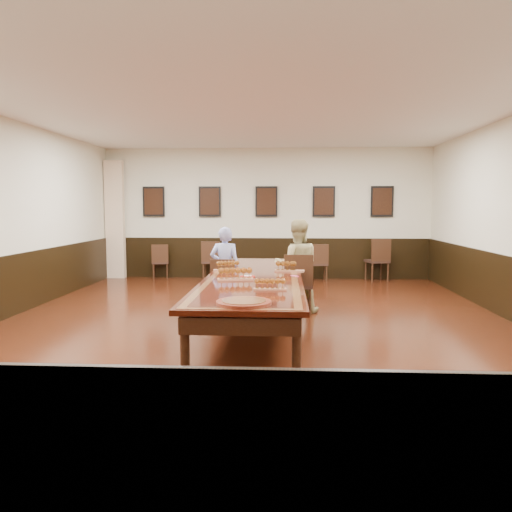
# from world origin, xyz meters

# --- Properties ---
(floor) EXTENTS (8.00, 10.00, 0.02)m
(floor) POSITION_xyz_m (0.00, 0.00, -0.01)
(floor) COLOR black
(floor) RESTS_ON ground
(ceiling) EXTENTS (8.00, 10.00, 0.02)m
(ceiling) POSITION_xyz_m (0.00, 0.00, 3.21)
(ceiling) COLOR white
(ceiling) RESTS_ON floor
(wall_back) EXTENTS (8.00, 0.02, 3.20)m
(wall_back) POSITION_xyz_m (0.00, 5.01, 1.60)
(wall_back) COLOR beige
(wall_back) RESTS_ON floor
(wall_front) EXTENTS (8.00, 0.02, 3.20)m
(wall_front) POSITION_xyz_m (0.00, -5.01, 1.60)
(wall_front) COLOR beige
(wall_front) RESTS_ON floor
(chair_man) EXTENTS (0.44, 0.47, 0.90)m
(chair_man) POSITION_xyz_m (-0.58, 1.13, 0.45)
(chair_man) COLOR black
(chair_man) RESTS_ON floor
(chair_woman) EXTENTS (0.50, 0.54, 1.00)m
(chair_woman) POSITION_xyz_m (0.67, 0.92, 0.50)
(chair_woman) COLOR black
(chair_woman) RESTS_ON floor
(spare_chair_a) EXTENTS (0.48, 0.51, 0.86)m
(spare_chair_a) POSITION_xyz_m (-2.62, 4.79, 0.43)
(spare_chair_a) COLOR black
(spare_chair_a) RESTS_ON floor
(spare_chair_b) EXTENTS (0.46, 0.50, 0.95)m
(spare_chair_b) POSITION_xyz_m (-1.32, 4.62, 0.47)
(spare_chair_b) COLOR black
(spare_chair_b) RESTS_ON floor
(spare_chair_c) EXTENTS (0.45, 0.49, 0.90)m
(spare_chair_c) POSITION_xyz_m (1.26, 4.52, 0.45)
(spare_chair_c) COLOR black
(spare_chair_c) RESTS_ON floor
(spare_chair_d) EXTENTS (0.59, 0.62, 1.03)m
(spare_chair_d) POSITION_xyz_m (2.66, 4.67, 0.51)
(spare_chair_d) COLOR black
(spare_chair_d) RESTS_ON floor
(person_man) EXTENTS (0.54, 0.36, 1.43)m
(person_man) POSITION_xyz_m (-0.58, 1.22, 0.72)
(person_man) COLOR #4D5AC1
(person_man) RESTS_ON floor
(person_woman) EXTENTS (0.81, 0.65, 1.57)m
(person_woman) POSITION_xyz_m (0.66, 1.03, 0.78)
(person_woman) COLOR #C7B97C
(person_woman) RESTS_ON floor
(pink_phone) EXTENTS (0.13, 0.14, 0.01)m
(pink_phone) POSITION_xyz_m (0.60, 0.00, 0.76)
(pink_phone) COLOR #F2508A
(pink_phone) RESTS_ON conference_table
(curtain) EXTENTS (0.45, 0.18, 2.90)m
(curtain) POSITION_xyz_m (-3.75, 4.82, 1.45)
(curtain) COLOR beige
(curtain) RESTS_ON floor
(wainscoting) EXTENTS (8.00, 10.00, 1.00)m
(wainscoting) POSITION_xyz_m (0.00, 0.00, 0.50)
(wainscoting) COLOR black
(wainscoting) RESTS_ON floor
(conference_table) EXTENTS (1.40, 5.00, 0.76)m
(conference_table) POSITION_xyz_m (0.00, 0.00, 0.61)
(conference_table) COLOR black
(conference_table) RESTS_ON floor
(posters) EXTENTS (6.14, 0.04, 0.74)m
(posters) POSITION_xyz_m (0.00, 4.94, 1.90)
(posters) COLOR black
(posters) RESTS_ON wall_back
(flight_a) EXTENTS (0.45, 0.29, 0.16)m
(flight_a) POSITION_xyz_m (-0.47, 0.59, 0.83)
(flight_a) COLOR #AA6847
(flight_a) RESTS_ON conference_table
(flight_b) EXTENTS (0.48, 0.20, 0.17)m
(flight_b) POSITION_xyz_m (0.51, 0.51, 0.83)
(flight_b) COLOR #AA6847
(flight_b) RESTS_ON conference_table
(flight_c) EXTENTS (0.52, 0.25, 0.19)m
(flight_c) POSITION_xyz_m (-0.23, -0.47, 0.84)
(flight_c) COLOR #AA6847
(flight_c) RESTS_ON conference_table
(flight_d) EXTENTS (0.41, 0.14, 0.15)m
(flight_d) POSITION_xyz_m (0.27, -1.25, 0.82)
(flight_d) COLOR #AA6847
(flight_d) RESTS_ON conference_table
(red_plate_grp) EXTENTS (0.22, 0.22, 0.03)m
(red_plate_grp) POSITION_xyz_m (-0.09, -0.15, 0.76)
(red_plate_grp) COLOR red
(red_plate_grp) RESTS_ON conference_table
(carved_platter) EXTENTS (0.75, 0.75, 0.05)m
(carved_platter) POSITION_xyz_m (0.02, -2.16, 0.77)
(carved_platter) COLOR maroon
(carved_platter) RESTS_ON conference_table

